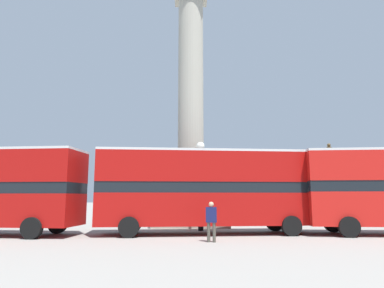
% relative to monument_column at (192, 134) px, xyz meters
% --- Properties ---
extents(ground_plane, '(200.00, 200.00, 0.00)m').
position_rel_monument_column_xyz_m(ground_plane, '(0.00, 0.00, -6.38)').
color(ground_plane, gray).
extents(monument_column, '(4.98, 4.98, 19.03)m').
position_rel_monument_column_xyz_m(monument_column, '(0.00, 0.00, 0.00)').
color(monument_column, '#A39E8E').
rests_on(monument_column, ground_plane).
extents(bus_a, '(11.69, 3.68, 4.38)m').
position_rel_monument_column_xyz_m(bus_a, '(0.95, -5.57, -3.96)').
color(bus_a, '#A80F0C').
rests_on(bus_a, ground_plane).
extents(equestrian_statue, '(3.65, 3.33, 6.15)m').
position_rel_monument_column_xyz_m(equestrian_statue, '(11.00, 2.88, -4.53)').
color(equestrian_statue, '#A39E8E').
rests_on(equestrian_statue, ground_plane).
extents(street_lamp, '(0.49, 0.49, 5.20)m').
position_rel_monument_column_xyz_m(street_lamp, '(0.60, -3.67, -3.13)').
color(street_lamp, black).
rests_on(street_lamp, ground_plane).
extents(pedestrian_near_lamp, '(0.48, 0.30, 1.72)m').
position_rel_monument_column_xyz_m(pedestrian_near_lamp, '(0.93, -8.81, -5.41)').
color(pedestrian_near_lamp, '#4C473D').
rests_on(pedestrian_near_lamp, ground_plane).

